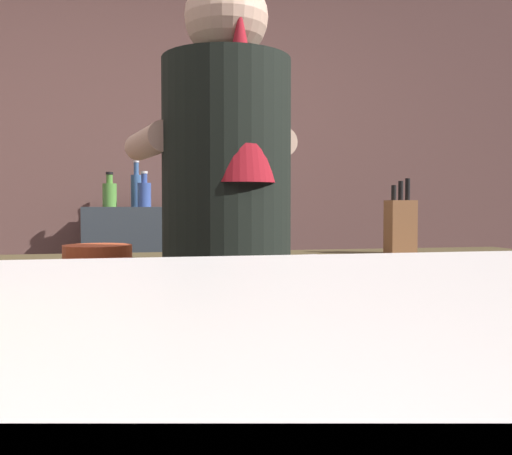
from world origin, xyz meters
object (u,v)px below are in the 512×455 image
at_px(chefs_knife, 289,257).
at_px(bottle_vinegar, 110,194).
at_px(bottle_olive_oil, 136,189).
at_px(bottle_hot_sauce, 144,193).
at_px(knife_block, 400,226).
at_px(bottle_soy, 215,190).
at_px(bartender, 227,251).
at_px(mixing_bowl, 98,254).

distance_m(chefs_knife, bottle_vinegar, 1.41).
distance_m(bottle_olive_oil, bottle_vinegar, 0.15).
xyz_separation_m(chefs_knife, bottle_hot_sauce, (-0.46, 1.18, 0.24)).
xyz_separation_m(bottle_olive_oil, bottle_vinegar, (-0.14, -0.06, -0.03)).
height_order(knife_block, bottle_vinegar, bottle_vinegar).
distance_m(bottle_soy, bottle_hot_sauce, 0.37).
bearing_deg(bottle_vinegar, bartender, -77.53).
relative_size(knife_block, bottle_olive_oil, 1.13).
height_order(chefs_knife, bottle_vinegar, bottle_vinegar).
relative_size(knife_block, mixing_bowl, 1.34).
height_order(bartender, bottle_olive_oil, bartender).
relative_size(bartender, chefs_knife, 7.18).
distance_m(chefs_knife, bottle_soy, 1.22).
bearing_deg(bartender, bottle_soy, -17.58).
xyz_separation_m(bartender, bottle_soy, (0.19, 1.59, 0.20)).
xyz_separation_m(knife_block, bottle_vinegar, (-1.10, 1.14, 0.14)).
bearing_deg(mixing_bowl, bottle_soy, 66.54).
relative_size(knife_block, chefs_knife, 1.18).
xyz_separation_m(bartender, bottle_hot_sauce, (-0.18, 1.58, 0.19)).
distance_m(bottle_hot_sauce, bottle_olive_oil, 0.12).
distance_m(knife_block, bottle_hot_sauce, 1.43).
distance_m(chefs_knife, bottle_olive_oil, 1.40).
distance_m(bartender, bottle_hot_sauce, 1.60).
bearing_deg(bottle_vinegar, bottle_hot_sauce, -16.00).
relative_size(bartender, bottle_hot_sauce, 9.24).
relative_size(bartender, bottle_olive_oil, 6.90).
distance_m(bartender, chefs_knife, 0.49).
bearing_deg(chefs_knife, knife_block, -7.21).
bearing_deg(bottle_soy, bartender, -96.77).
bearing_deg(bottle_hot_sauce, mixing_bowl, -97.80).
xyz_separation_m(bartender, chefs_knife, (0.28, 0.40, -0.05)).
bearing_deg(bottle_hot_sauce, bottle_vinegar, 164.00).
bearing_deg(bottle_vinegar, knife_block, -46.00).
bearing_deg(knife_block, bartender, -146.07).
distance_m(mixing_bowl, bottle_soy, 1.38).
relative_size(bottle_soy, bottle_vinegar, 1.26).
bearing_deg(knife_block, bottle_vinegar, 134.00).
bearing_deg(chefs_knife, bottle_olive_oil, 92.91).
height_order(chefs_knife, bottle_hot_sauce, bottle_hot_sauce).
bearing_deg(bottle_soy, mixing_bowl, -113.46).
bearing_deg(bottle_soy, bottle_hot_sauce, -178.61).
height_order(mixing_bowl, bottle_soy, bottle_soy).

